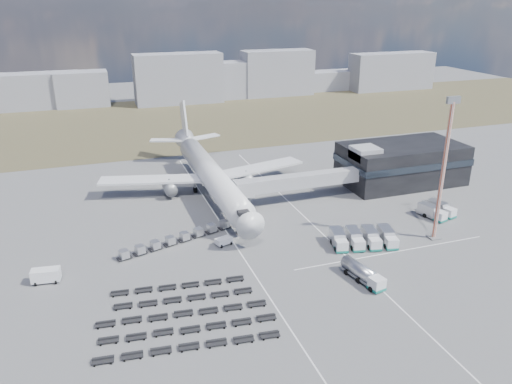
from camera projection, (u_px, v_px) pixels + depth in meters
name	position (u px, v px, depth m)	size (l,w,h in m)	color
ground	(252.00, 254.00, 92.37)	(420.00, 420.00, 0.00)	#565659
grass_strip	(160.00, 122.00, 189.19)	(420.00, 90.00, 0.01)	#463D2A
lane_markings	(294.00, 239.00, 97.97)	(47.12, 110.00, 0.01)	silver
terminal	(401.00, 163.00, 125.99)	(30.40, 16.40, 11.00)	black
jet_bridge	(290.00, 182.00, 113.31)	(30.30, 3.80, 7.05)	#939399
airliner	(209.00, 172.00, 118.93)	(51.59, 64.53, 17.62)	silver
skyline	(155.00, 82.00, 220.97)	(295.42, 23.53, 22.67)	gray
fuel_tanker	(363.00, 273.00, 82.99)	(3.97, 9.22, 2.89)	silver
pushback_tug	(224.00, 241.00, 95.45)	(3.17, 1.78, 1.44)	silver
utility_van	(46.00, 276.00, 82.78)	(4.56, 2.06, 2.41)	silver
catering_truck	(240.00, 176.00, 128.43)	(3.32, 5.94, 2.57)	silver
service_trucks_near	(363.00, 238.00, 95.16)	(13.08, 9.07, 2.65)	silver
service_trucks_far	(437.00, 210.00, 107.64)	(6.88, 7.62, 2.59)	silver
uld_row	(177.00, 238.00, 96.03)	(23.48, 8.73, 1.63)	black
baggage_dollies	(184.00, 314.00, 74.20)	(27.06, 19.52, 0.68)	black
floodlight_mast	(443.00, 171.00, 93.27)	(2.63, 2.16, 27.98)	#AA3A1B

